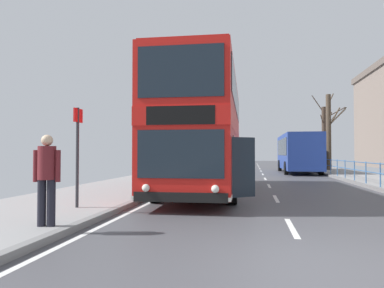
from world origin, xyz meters
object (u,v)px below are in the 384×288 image
object	(u,v)px
background_bus_far_lane	(298,152)
bare_tree_far_00	(324,136)
bare_tree_far_01	(329,131)
pedestrian_companion	(47,174)
double_decker_bus_main	(205,133)
bus_stop_sign_near	(78,146)

from	to	relation	value
background_bus_far_lane	bare_tree_far_00	distance (m)	8.57
bare_tree_far_01	pedestrian_companion	bearing A→B (deg)	-112.14
double_decker_bus_main	bus_stop_sign_near	bearing A→B (deg)	-115.29
double_decker_bus_main	bus_stop_sign_near	size ratio (longest dim) A/B	4.34
pedestrian_companion	bare_tree_far_00	distance (m)	32.79
pedestrian_companion	bare_tree_far_01	xyz separation A→B (m)	(10.47, 25.74, 2.34)
bare_tree_far_01	bus_stop_sign_near	bearing A→B (deg)	-115.25
background_bus_far_lane	bare_tree_far_01	bearing A→B (deg)	41.69
bare_tree_far_00	bare_tree_far_01	distance (m)	5.09
background_bus_far_lane	bare_tree_far_00	bearing A→B (deg)	65.54
background_bus_far_lane	pedestrian_companion	size ratio (longest dim) A/B	5.40
double_decker_bus_main	pedestrian_companion	distance (m)	8.25
double_decker_bus_main	pedestrian_companion	bearing A→B (deg)	-104.63
background_bus_far_lane	pedestrian_companion	xyz separation A→B (m)	(-7.55, -23.14, -0.51)
bare_tree_far_01	background_bus_far_lane	bearing A→B (deg)	-138.31
bare_tree_far_00	background_bus_far_lane	bearing A→B (deg)	-114.46
background_bus_far_lane	bare_tree_far_01	xyz separation A→B (m)	(2.92, 2.60, 1.84)
double_decker_bus_main	background_bus_far_lane	distance (m)	16.22
pedestrian_companion	bus_stop_sign_near	size ratio (longest dim) A/B	0.68
double_decker_bus_main	bus_stop_sign_near	xyz separation A→B (m)	(-2.63, -5.57, -0.64)
double_decker_bus_main	bare_tree_far_01	bearing A→B (deg)	64.76
bus_stop_sign_near	pedestrian_companion	bearing A→B (deg)	-76.29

